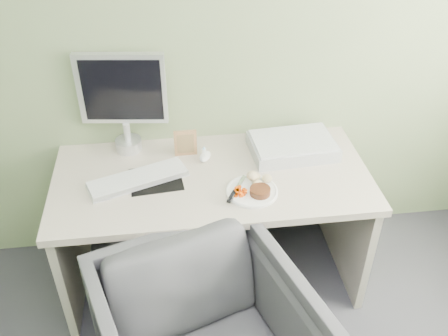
{
  "coord_description": "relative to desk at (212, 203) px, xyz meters",
  "views": [
    {
      "loc": [
        -0.2,
        -0.38,
        2.25
      ],
      "look_at": [
        0.05,
        1.5,
        0.86
      ],
      "focal_mm": 40.0,
      "sensor_mm": 36.0,
      "label": 1
    }
  ],
  "objects": [
    {
      "name": "steak",
      "position": [
        0.21,
        -0.19,
        0.21
      ],
      "size": [
        0.11,
        0.11,
        0.03
      ],
      "primitive_type": "cylinder",
      "rotation": [
        0.0,
        0.0,
        0.16
      ],
      "color": "black",
      "rests_on": "plate"
    },
    {
      "name": "eyedrop_bottle",
      "position": [
        -0.02,
        0.17,
        0.21
      ],
      "size": [
        0.02,
        0.02,
        0.06
      ],
      "color": "white",
      "rests_on": "desk"
    },
    {
      "name": "wall_back",
      "position": [
        0.0,
        0.38,
        0.8
      ],
      "size": [
        3.5,
        0.0,
        3.5
      ],
      "primitive_type": "plane",
      "rotation": [
        1.57,
        0.0,
        0.0
      ],
      "color": "gray",
      "rests_on": "floor"
    },
    {
      "name": "keyboard",
      "position": [
        -0.37,
        0.0,
        0.2
      ],
      "size": [
        0.51,
        0.3,
        0.02
      ],
      "primitive_type": "cube",
      "rotation": [
        0.0,
        0.0,
        0.34
      ],
      "color": "white",
      "rests_on": "desk"
    },
    {
      "name": "potato_pile",
      "position": [
        0.21,
        -0.1,
        0.23
      ],
      "size": [
        0.13,
        0.11,
        0.06
      ],
      "primitive_type": "ellipsoid",
      "rotation": [
        0.0,
        0.0,
        -0.38
      ],
      "color": "tan",
      "rests_on": "plate"
    },
    {
      "name": "scanner",
      "position": [
        0.45,
        0.16,
        0.22
      ],
      "size": [
        0.46,
        0.32,
        0.07
      ],
      "primitive_type": "cube",
      "rotation": [
        0.0,
        0.0,
        0.07
      ],
      "color": "#ABAEB2",
      "rests_on": "desk"
    },
    {
      "name": "monitor",
      "position": [
        -0.42,
        0.31,
        0.49
      ],
      "size": [
        0.45,
        0.14,
        0.54
      ],
      "rotation": [
        0.0,
        0.0,
        -0.12
      ],
      "color": "silver",
      "rests_on": "desk"
    },
    {
      "name": "desk",
      "position": [
        0.0,
        0.0,
        0.0
      ],
      "size": [
        1.6,
        0.75,
        0.73
      ],
      "color": "beige",
      "rests_on": "floor"
    },
    {
      "name": "computer_mouse",
      "position": [
        -0.02,
        0.15,
        0.2
      ],
      "size": [
        0.09,
        0.11,
        0.03
      ],
      "primitive_type": "ellipsoid",
      "rotation": [
        0.0,
        0.0,
        -0.43
      ],
      "color": "white",
      "rests_on": "desk"
    },
    {
      "name": "photo_frame",
      "position": [
        -0.12,
        0.2,
        0.26
      ],
      "size": [
        0.12,
        0.02,
        0.15
      ],
      "primitive_type": "cube",
      "rotation": [
        0.0,
        0.0,
        0.03
      ],
      "color": "#9B7848",
      "rests_on": "desk"
    },
    {
      "name": "mousepad",
      "position": [
        -0.28,
        0.0,
        0.18
      ],
      "size": [
        0.28,
        0.25,
        0.0
      ],
      "primitive_type": "cube",
      "rotation": [
        0.0,
        0.0,
        0.09
      ],
      "color": "black",
      "rests_on": "desk"
    },
    {
      "name": "plate",
      "position": [
        0.18,
        -0.16,
        0.19
      ],
      "size": [
        0.25,
        0.25,
        0.01
      ],
      "primitive_type": "cylinder",
      "color": "white",
      "rests_on": "desk"
    },
    {
      "name": "steak_knife",
      "position": [
        0.09,
        -0.18,
        0.21
      ],
      "size": [
        0.12,
        0.2,
        0.02
      ],
      "rotation": [
        0.0,
        0.0,
        1.06
      ],
      "color": "silver",
      "rests_on": "plate"
    },
    {
      "name": "carrot_heap",
      "position": [
        0.12,
        -0.18,
        0.21
      ],
      "size": [
        0.07,
        0.07,
        0.04
      ],
      "primitive_type": "cube",
      "rotation": [
        0.0,
        0.0,
        0.32
      ],
      "color": "#E34604",
      "rests_on": "plate"
    }
  ]
}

